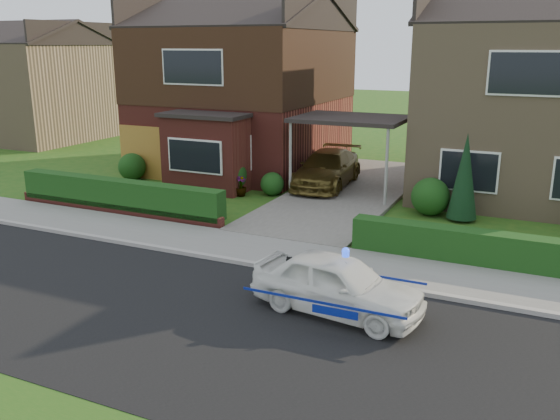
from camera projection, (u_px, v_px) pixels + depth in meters
The scene contains 23 objects.
ground at pixel (174, 315), 11.80m from camera, with size 120.00×120.00×0.00m, color #1E5015.
road at pixel (174, 315), 11.80m from camera, with size 60.00×6.00×0.02m, color black.
kerb at pixel (245, 263), 14.45m from camera, with size 60.00×0.16×0.12m, color #9E9993.
sidewalk at pixel (264, 250), 15.37m from camera, with size 60.00×2.00×0.10m, color slate.
driveway at pixel (349, 192), 21.40m from camera, with size 3.80×12.00×0.12m, color #666059.
house_left at pixel (244, 78), 25.26m from camera, with size 7.50×9.53×7.25m.
house_right at pixel (537, 90), 20.70m from camera, with size 7.50×8.06×7.25m.
carport_link at pixel (351, 120), 20.66m from camera, with size 3.80×3.00×2.77m.
garage_door at pixel (144, 153), 23.55m from camera, with size 2.20×0.10×2.10m, color olive.
dwarf_wall at pixel (117, 209), 18.73m from camera, with size 7.70×0.25×0.36m, color maroon.
hedge_left at pixel (120, 213), 18.91m from camera, with size 7.50×0.55×0.90m, color #133B12.
hedge_right at pixel (505, 271), 14.14m from camera, with size 7.50×0.55×0.80m, color #133B12.
shrub_left_far at pixel (132, 167), 23.39m from camera, with size 1.08×1.08×1.08m, color #133B12.
shrub_left_mid at pixel (229, 175), 21.37m from camera, with size 1.32×1.32×1.32m, color #133B12.
shrub_left_near at pixel (272, 184), 21.05m from camera, with size 0.84×0.84×0.84m, color #133B12.
shrub_right_near at pixel (430, 197), 18.56m from camera, with size 1.20×1.20×1.20m, color #133B12.
conifer_a at pixel (464, 179), 17.80m from camera, with size 0.90×0.90×2.60m, color black.
neighbour_left at pixel (38, 92), 33.16m from camera, with size 6.50×7.00×5.20m, color #987D5D.
police_car at pixel (337, 285), 11.78m from camera, with size 3.23×3.66×1.36m.
driveway_car at pixel (327, 169), 21.94m from camera, with size 1.79×4.41×1.28m, color brown.
potted_plant_a at pixel (61, 187), 20.76m from camera, with size 0.41×0.28×0.79m, color gray.
potted_plant_b at pixel (215, 204), 18.61m from camera, with size 0.33×0.42×0.75m, color gray.
potted_plant_c at pixel (241, 186), 20.92m from camera, with size 0.42×0.42×0.74m, color gray.
Camera 1 is at (6.45, -8.91, 5.22)m, focal length 38.00 mm.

